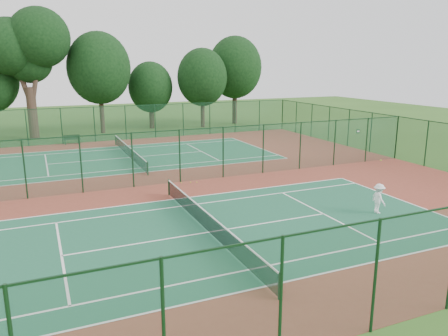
{
  "coord_description": "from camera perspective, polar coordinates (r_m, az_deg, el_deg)",
  "views": [
    {
      "loc": [
        -6.85,
        -26.63,
        7.6
      ],
      "look_at": [
        3.1,
        -3.63,
        1.6
      ],
      "focal_mm": 35.0,
      "sensor_mm": 36.0,
      "label": 1
    }
  ],
  "objects": [
    {
      "name": "court_near",
      "position": [
        20.37,
        -2.03,
        -8.4
      ],
      "size": [
        23.77,
        10.97,
        0.01
      ],
      "primitive_type": "cube",
      "color": "#1C5A3E",
      "rests_on": "red_pad"
    },
    {
      "name": "ground",
      "position": [
        28.52,
        -8.66,
        -2.14
      ],
      "size": [
        120.0,
        120.0,
        0.0
      ],
      "primitive_type": "plane",
      "color": "#2F5A1C",
      "rests_on": "ground"
    },
    {
      "name": "stray_ball_c",
      "position": [
        28.62,
        -5.58,
        -1.91
      ],
      "size": [
        0.06,
        0.06,
        0.06
      ],
      "primitive_type": "sphere",
      "color": "#C9D431",
      "rests_on": "red_pad"
    },
    {
      "name": "fence_south",
      "position": [
        12.47,
        13.73,
        -14.88
      ],
      "size": [
        40.0,
        0.09,
        3.5
      ],
      "color": "#18492D",
      "rests_on": "ground"
    },
    {
      "name": "red_pad",
      "position": [
        28.52,
        -8.66,
        -2.13
      ],
      "size": [
        40.0,
        36.0,
        0.01
      ],
      "primitive_type": "cube",
      "color": "brown",
      "rests_on": "ground"
    },
    {
      "name": "fence_north",
      "position": [
        45.52,
        -14.63,
        5.66
      ],
      "size": [
        40.0,
        0.09,
        3.5
      ],
      "color": "#194B2F",
      "rests_on": "ground"
    },
    {
      "name": "evergreen_row",
      "position": [
        51.96,
        -15.07,
        4.6
      ],
      "size": [
        39.0,
        5.0,
        12.0
      ],
      "primitive_type": null,
      "color": "black",
      "rests_on": "ground"
    },
    {
      "name": "tennis_net_near",
      "position": [
        20.18,
        -2.05,
        -7.0
      ],
      "size": [
        0.1,
        12.9,
        0.97
      ],
      "color": "#14371E",
      "rests_on": "ground"
    },
    {
      "name": "player_near",
      "position": [
        24.02,
        19.56,
        -3.77
      ],
      "size": [
        0.71,
        1.08,
        1.57
      ],
      "primitive_type": "imported",
      "rotation": [
        0.0,
        0.0,
        1.44
      ],
      "color": "white",
      "rests_on": "court_near"
    },
    {
      "name": "tennis_net_far",
      "position": [
        36.96,
        -12.3,
        2.15
      ],
      "size": [
        0.1,
        12.9,
        0.97
      ],
      "color": "#133419",
      "rests_on": "ground"
    },
    {
      "name": "court_far",
      "position": [
        37.06,
        -12.26,
        1.35
      ],
      "size": [
        23.77,
        10.97,
        0.01
      ],
      "primitive_type": "cube",
      "color": "#1E613F",
      "rests_on": "red_pad"
    },
    {
      "name": "bench",
      "position": [
        44.78,
        -19.27,
        3.58
      ],
      "size": [
        1.52,
        0.48,
        0.93
      ],
      "rotation": [
        0.0,
        0.0,
        0.03
      ],
      "color": "black",
      "rests_on": "red_pad"
    },
    {
      "name": "fence_east",
      "position": [
        38.26,
        21.61,
        3.74
      ],
      "size": [
        0.09,
        36.0,
        3.5
      ],
      "rotation": [
        0.0,
        0.0,
        1.57
      ],
      "color": "#1B512C",
      "rests_on": "ground"
    },
    {
      "name": "stray_ball_b",
      "position": [
        28.65,
        -3.57,
        -1.85
      ],
      "size": [
        0.07,
        0.07,
        0.07
      ],
      "primitive_type": "sphere",
      "color": "#DDF338",
      "rests_on": "red_pad"
    },
    {
      "name": "fence_divider",
      "position": [
        28.11,
        -8.79,
        1.32
      ],
      "size": [
        40.0,
        0.09,
        3.5
      ],
      "color": "#1C5437",
      "rests_on": "ground"
    },
    {
      "name": "stray_ball_a",
      "position": [
        28.63,
        -4.39,
        -1.87
      ],
      "size": [
        0.08,
        0.08,
        0.08
      ],
      "primitive_type": "sphere",
      "color": "#CED832",
      "rests_on": "red_pad"
    },
    {
      "name": "big_tree",
      "position": [
        49.21,
        -24.37,
        14.3
      ],
      "size": [
        8.55,
        6.26,
        13.14
      ],
      "color": "#3A2920",
      "rests_on": "ground"
    }
  ]
}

